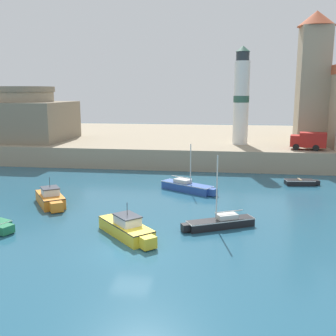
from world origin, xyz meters
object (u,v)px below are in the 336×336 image
Objects in this scene: sailboat_black_1 at (220,222)px; fortress at (27,118)px; motorboat_yellow_0 at (127,228)px; lighthouse at (241,97)px; sailboat_blue_5 at (188,187)px; motorboat_orange_4 at (51,198)px; truck_on_quay at (309,140)px; dinghy_black_2 at (301,182)px.

fortress is at bearing 136.15° from sailboat_black_1.
motorboat_yellow_0 is 0.39× the size of lighthouse.
fortress is (-26.24, 17.91, 5.51)m from sailboat_blue_5.
motorboat_yellow_0 is 0.42× the size of fortress.
sailboat_black_1 is 1.08× the size of motorboat_orange_4.
lighthouse is at bearing 152.08° from truck_on_quay.
motorboat_orange_4 is (-8.60, 6.55, 0.03)m from motorboat_yellow_0.
lighthouse is at bearing -1.15° from fortress.
sailboat_blue_5 is at bearing -159.34° from dinghy_black_2.
sailboat_blue_5 reaches higher than motorboat_orange_4.
truck_on_quay is at bearing -7.18° from fortress.
lighthouse reaches higher than motorboat_yellow_0.
motorboat_yellow_0 is 1.40× the size of dinghy_black_2.
motorboat_yellow_0 is 10.81m from motorboat_orange_4.
fortress reaches higher than sailboat_blue_5.
dinghy_black_2 is at bearing 25.37° from motorboat_orange_4.
dinghy_black_2 is 0.74× the size of motorboat_orange_4.
sailboat_blue_5 is 0.44× the size of lighthouse.
motorboat_yellow_0 is 1.03× the size of motorboat_orange_4.
motorboat_orange_4 is 1.09× the size of truck_on_quay.
fortress is (-38.14, 13.42, 5.69)m from dinghy_black_2.
sailboat_black_1 reaches higher than dinghy_black_2.
sailboat_blue_5 is (-11.90, -4.49, 0.18)m from dinghy_black_2.
fortress reaches higher than motorboat_orange_4.
sailboat_blue_5 is at bearing -108.45° from lighthouse.
dinghy_black_2 is 16.72m from lighthouse.
sailboat_black_1 is 17.27m from dinghy_black_2.
lighthouse is at bearing 71.55° from sailboat_blue_5.
lighthouse is (8.79, 30.48, 8.57)m from motorboat_yellow_0.
sailboat_black_1 reaches higher than motorboat_yellow_0.
fortress is (-14.62, 24.57, 5.38)m from motorboat_orange_4.
lighthouse is (5.76, 17.27, 8.68)m from sailboat_blue_5.
sailboat_blue_5 is 32.24m from fortress.
dinghy_black_2 is 26.03m from motorboat_orange_4.
motorboat_yellow_0 is 0.88× the size of sailboat_blue_5.
truck_on_quay is (40.39, -5.09, -2.10)m from fortress.
motorboat_orange_4 is at bearing -150.17° from sailboat_blue_5.
lighthouse is at bearing 115.65° from dinghy_black_2.
sailboat_black_1 is 25.96m from truck_on_quay.
fortress is 32.16m from lighthouse.
motorboat_yellow_0 is at bearing -53.29° from fortress.
sailboat_black_1 is 1.47× the size of dinghy_black_2.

